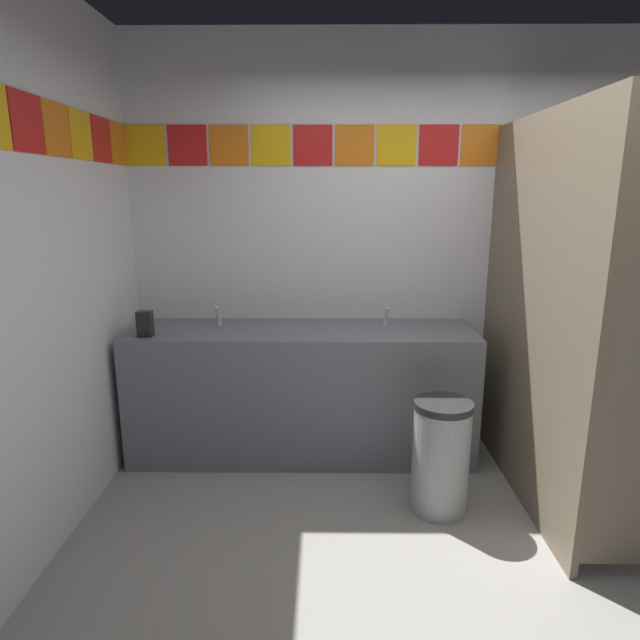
{
  "coord_description": "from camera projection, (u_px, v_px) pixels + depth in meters",
  "views": [
    {
      "loc": [
        -0.74,
        -2.08,
        1.74
      ],
      "look_at": [
        -0.78,
        1.01,
        1.0
      ],
      "focal_mm": 29.96,
      "sensor_mm": 36.0,
      "label": 1
    }
  ],
  "objects": [
    {
      "name": "toilet",
      "position": [
        592.0,
        416.0,
        3.51
      ],
      "size": [
        0.39,
        0.49,
        0.74
      ],
      "color": "white",
      "rests_on": "ground_plane"
    },
    {
      "name": "faucet_left",
      "position": [
        218.0,
        318.0,
        3.57
      ],
      "size": [
        0.04,
        0.1,
        0.14
      ],
      "color": "silver",
      "rests_on": "vanity_counter"
    },
    {
      "name": "wall_back",
      "position": [
        432.0,
        244.0,
        3.7
      ],
      "size": [
        4.14,
        0.09,
        2.77
      ],
      "color": "silver",
      "rests_on": "ground_plane"
    },
    {
      "name": "ground_plane",
      "position": [
        488.0,
        586.0,
        2.42
      ],
      "size": [
        9.12,
        9.12,
        0.0
      ],
      "primitive_type": "plane",
      "color": "gray"
    },
    {
      "name": "stall_divider",
      "position": [
        581.0,
        326.0,
        2.71
      ],
      "size": [
        0.92,
        1.57,
        2.16
      ],
      "color": "#726651",
      "rests_on": "ground_plane"
    },
    {
      "name": "vanity_counter",
      "position": [
        302.0,
        390.0,
        3.59
      ],
      "size": [
        2.25,
        0.61,
        0.87
      ],
      "color": "slate",
      "rests_on": "ground_plane"
    },
    {
      "name": "soap_dispenser",
      "position": [
        145.0,
        324.0,
        3.3
      ],
      "size": [
        0.09,
        0.09,
        0.16
      ],
      "color": "black",
      "rests_on": "vanity_counter"
    },
    {
      "name": "faucet_right",
      "position": [
        386.0,
        318.0,
        3.56
      ],
      "size": [
        0.04,
        0.1,
        0.14
      ],
      "color": "silver",
      "rests_on": "vanity_counter"
    },
    {
      "name": "trash_bin",
      "position": [
        441.0,
        456.0,
        2.94
      ],
      "size": [
        0.32,
        0.32,
        0.64
      ],
      "color": "#999EA3",
      "rests_on": "ground_plane"
    }
  ]
}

